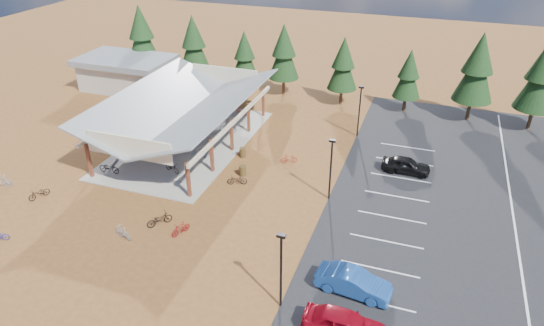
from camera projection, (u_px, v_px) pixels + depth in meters
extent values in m
plane|color=brown|center=(260.00, 200.00, 37.83)|extent=(140.00, 140.00, 0.00)
cube|color=black|center=(514.00, 225.00, 34.96)|extent=(27.00, 44.00, 0.04)
cube|color=gray|center=(188.00, 143.00, 46.47)|extent=(10.60, 18.60, 0.10)
cube|color=brown|center=(89.00, 161.00, 40.12)|extent=(0.25, 0.25, 3.00)
cube|color=brown|center=(119.00, 139.00, 43.58)|extent=(0.25, 0.25, 3.00)
cube|color=brown|center=(145.00, 121.00, 47.05)|extent=(0.25, 0.25, 3.00)
cube|color=brown|center=(167.00, 106.00, 50.51)|extent=(0.25, 0.25, 3.00)
cube|color=brown|center=(186.00, 92.00, 53.98)|extent=(0.25, 0.25, 3.00)
cube|color=brown|center=(188.00, 179.00, 37.46)|extent=(0.25, 0.25, 3.00)
cube|color=brown|center=(212.00, 155.00, 40.93)|extent=(0.25, 0.25, 3.00)
cube|color=brown|center=(232.00, 135.00, 44.39)|extent=(0.25, 0.25, 3.00)
cube|color=brown|center=(249.00, 118.00, 47.86)|extent=(0.25, 0.25, 3.00)
cube|color=brown|center=(263.00, 102.00, 51.32)|extent=(0.25, 0.25, 3.00)
cube|color=beige|center=(139.00, 106.00, 46.43)|extent=(0.22, 18.00, 0.35)
cube|color=beige|center=(235.00, 121.00, 43.55)|extent=(0.22, 18.00, 0.35)
cube|color=slate|center=(157.00, 100.00, 45.39)|extent=(5.85, 19.40, 2.13)
cube|color=slate|center=(213.00, 108.00, 43.72)|extent=(5.85, 19.40, 2.13)
cube|color=beige|center=(129.00, 147.00, 37.18)|extent=(7.50, 0.15, 1.80)
cube|color=beige|center=(225.00, 75.00, 52.03)|extent=(7.50, 0.15, 1.80)
cube|color=#ADA593|center=(127.00, 76.00, 58.84)|extent=(10.00, 6.00, 3.20)
cube|color=slate|center=(125.00, 60.00, 57.89)|extent=(11.00, 7.00, 0.70)
cylinder|color=black|center=(281.00, 272.00, 26.92)|extent=(0.14, 0.14, 5.00)
cube|color=black|center=(281.00, 236.00, 25.69)|extent=(0.50, 0.25, 0.18)
cylinder|color=black|center=(331.00, 171.00, 36.83)|extent=(0.14, 0.14, 5.00)
cube|color=black|center=(333.00, 141.00, 35.59)|extent=(0.50, 0.25, 0.18)
cylinder|color=black|center=(359.00, 112.00, 46.73)|extent=(0.14, 0.14, 5.00)
cube|color=black|center=(361.00, 87.00, 45.49)|extent=(0.50, 0.25, 0.18)
cylinder|color=#473519|center=(243.00, 171.00, 40.96)|extent=(0.60, 0.60, 0.90)
cylinder|color=#473519|center=(243.00, 153.00, 43.82)|extent=(0.60, 0.60, 0.90)
cylinder|color=#382314|center=(146.00, 70.00, 62.38)|extent=(0.36, 0.36, 2.27)
cone|color=black|center=(142.00, 40.00, 60.51)|extent=(4.00, 4.00, 5.45)
cone|color=black|center=(140.00, 21.00, 59.40)|extent=(3.09, 3.09, 4.09)
cylinder|color=#382314|center=(196.00, 77.00, 60.15)|extent=(0.36, 0.36, 2.11)
cone|color=black|center=(194.00, 48.00, 58.41)|extent=(3.71, 3.71, 5.05)
cone|color=black|center=(193.00, 31.00, 57.39)|extent=(2.86, 2.86, 3.79)
cylinder|color=#382314|center=(245.00, 84.00, 58.22)|extent=(0.36, 0.36, 1.79)
cone|color=black|center=(245.00, 60.00, 56.75)|extent=(3.15, 3.15, 4.30)
cone|color=black|center=(244.00, 45.00, 55.88)|extent=(2.44, 2.44, 3.22)
cylinder|color=#382314|center=(284.00, 86.00, 57.50)|extent=(0.36, 0.36, 2.03)
cone|color=black|center=(284.00, 57.00, 55.82)|extent=(3.58, 3.58, 4.88)
cone|color=black|center=(284.00, 40.00, 54.83)|extent=(2.77, 2.77, 3.66)
cylinder|color=#382314|center=(341.00, 96.00, 54.77)|extent=(0.36, 0.36, 1.87)
cone|color=black|center=(343.00, 69.00, 53.23)|extent=(3.30, 3.30, 4.49)
cone|color=black|center=(344.00, 52.00, 52.32)|extent=(2.55, 2.55, 3.37)
cylinder|color=#382314|center=(404.00, 104.00, 53.01)|extent=(0.36, 0.36, 1.68)
cone|color=black|center=(408.00, 79.00, 51.62)|extent=(2.96, 2.96, 4.04)
cone|color=black|center=(410.00, 63.00, 50.80)|extent=(2.29, 2.29, 3.03)
cylinder|color=#382314|center=(469.00, 110.00, 50.75)|extent=(0.36, 0.36, 2.27)
cone|color=black|center=(476.00, 74.00, 48.88)|extent=(4.00, 4.00, 5.46)
cone|color=black|center=(481.00, 52.00, 47.77)|extent=(3.09, 3.09, 4.09)
cylinder|color=#382314|center=(530.00, 119.00, 48.72)|extent=(0.36, 0.36, 2.29)
cone|color=black|center=(541.00, 82.00, 46.82)|extent=(4.03, 4.03, 5.50)
imported|color=black|center=(109.00, 168.00, 41.12)|extent=(1.91, 0.75, 0.99)
imported|color=#919499|center=(138.00, 144.00, 44.85)|extent=(1.92, 0.90, 1.11)
imported|color=#19549C|center=(182.00, 121.00, 49.80)|extent=(1.60, 0.80, 0.80)
imported|color=maroon|center=(195.00, 115.00, 50.77)|extent=(1.89, 0.85, 1.10)
imported|color=black|center=(172.00, 168.00, 41.27)|extent=(1.72, 1.06, 0.85)
imported|color=#919599|center=(198.00, 152.00, 43.55)|extent=(1.88, 0.69, 1.11)
imported|color=#265798|center=(228.00, 128.00, 48.27)|extent=(1.78, 0.73, 0.92)
imported|color=maroon|center=(242.00, 111.00, 51.86)|extent=(1.67, 0.83, 0.97)
imported|color=black|center=(39.00, 193.00, 37.87)|extent=(1.20, 1.78, 0.89)
imported|color=gray|center=(0.00, 182.00, 39.18)|extent=(1.87, 1.36, 1.11)
imported|color=maroon|center=(181.00, 229.00, 33.83)|extent=(1.03, 1.60, 0.94)
imported|color=black|center=(159.00, 219.00, 34.74)|extent=(1.71, 1.91, 1.00)
imported|color=#94969C|center=(123.00, 232.00, 33.43)|extent=(1.70, 0.96, 0.99)
imported|color=maroon|center=(289.00, 159.00, 42.79)|extent=(1.54, 1.01, 0.90)
imported|color=black|center=(237.00, 180.00, 39.65)|extent=(1.73, 1.12, 0.86)
imported|color=maroon|center=(344.00, 324.00, 25.88)|extent=(4.52, 1.85, 1.53)
imported|color=#1C4791|center=(353.00, 282.00, 28.69)|extent=(4.64, 2.00, 1.49)
imported|color=black|center=(406.00, 165.00, 41.24)|extent=(4.05, 1.63, 1.38)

